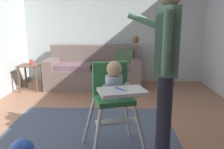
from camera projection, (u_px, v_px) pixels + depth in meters
wall_far at (114, 23)px, 5.16m from camera, size 4.84×0.06×2.67m
couch at (94, 71)px, 4.88m from camera, size 1.94×0.86×0.86m
high_chair at (113, 90)px, 2.27m from camera, size 0.74×0.83×0.98m
adult_standing at (166, 67)px, 2.09m from camera, size 0.50×0.58×1.66m
side_table at (30, 72)px, 4.60m from camera, size 0.40×0.40×0.52m
sippy_cup at (31, 62)px, 4.56m from camera, size 0.07×0.07×0.10m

